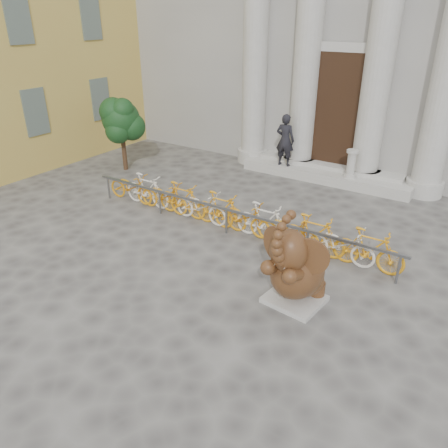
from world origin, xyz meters
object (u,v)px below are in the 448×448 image
Objects in this scene: elephant_statue at (296,269)px; bike_rack at (231,213)px; tree at (121,120)px; pedestrian at (285,140)px.

bike_rack is (-2.86, 2.11, -0.30)m from elephant_statue.
elephant_statue is 9.84m from tree.
elephant_statue is 3.57m from bike_rack.
pedestrian is (-3.65, 6.93, 0.49)m from elephant_statue.
tree is at bearing 161.08° from elephant_statue.
bike_rack is 4.94m from pedestrian.
pedestrian is at bearing 27.85° from tree.
elephant_statue reaches higher than bike_rack.
tree is (-8.85, 4.18, 1.07)m from elephant_statue.
tree is at bearing 160.94° from bike_rack.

